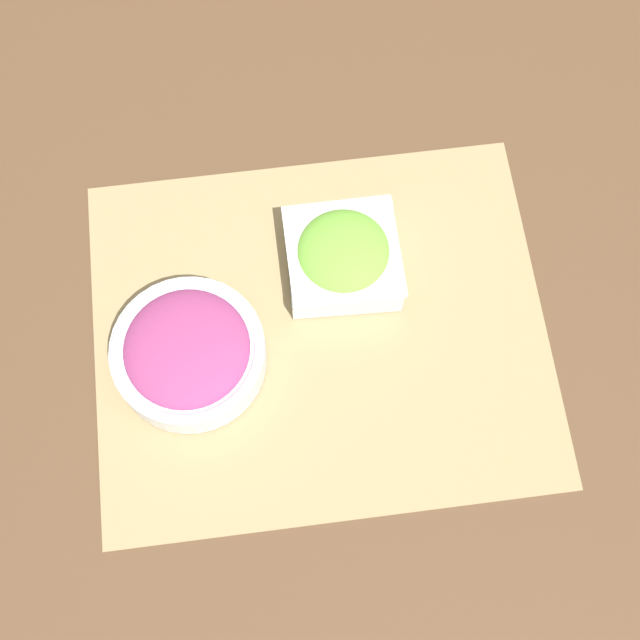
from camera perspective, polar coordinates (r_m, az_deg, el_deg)
ground_plane at (r=0.98m, az=-0.00°, el=-0.69°), size 3.00×3.00×0.00m
placemat at (r=0.98m, az=-0.00°, el=-0.65°), size 0.49×0.42×0.00m
onion_bowl at (r=0.95m, az=-8.43°, el=-2.04°), size 0.16×0.16×0.06m
lettuce_bowl at (r=0.98m, az=1.49°, el=4.14°), size 0.13×0.13×0.05m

